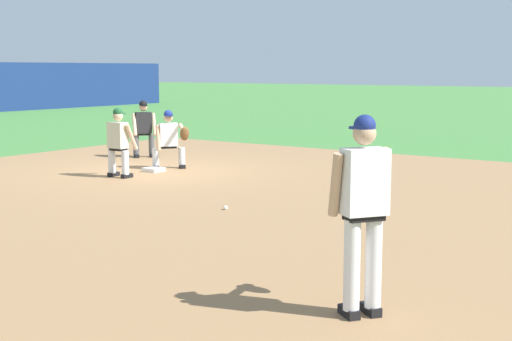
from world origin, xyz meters
The scene contains 8 objects.
ground_plane centered at (0.00, 0.00, 0.00)m, with size 160.00×160.00×0.00m, color #47843D.
infield_dirt_patch centered at (-2.91, -3.99, 0.00)m, with size 18.00×18.00×0.01m, color #9E754C.
first_base_bag centered at (0.00, 0.00, 0.04)m, with size 0.38×0.38×0.09m, color white.
baseball centered at (-2.54, -3.92, 0.04)m, with size 0.07×0.07×0.07m, color white.
pitcher centered at (-5.78, -7.95, 1.06)m, with size 0.84×0.55×1.86m.
first_baseman centered at (0.52, -0.03, 0.73)m, with size 0.72×1.09×1.34m.
baserunner centered at (-1.03, 0.02, 0.79)m, with size 0.44×0.60×1.46m.
umpire centered at (1.76, 1.97, 0.79)m, with size 0.68×0.65×1.46m.
Camera 1 is at (-11.54, -10.76, 2.26)m, focal length 50.00 mm.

